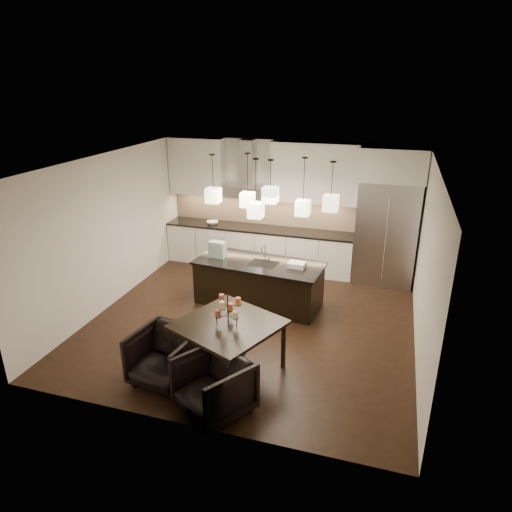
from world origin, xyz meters
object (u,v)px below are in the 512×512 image
(refrigerator, at_px, (386,233))
(armchair_left, at_px, (165,357))
(island_body, at_px, (259,284))
(armchair_right, at_px, (214,386))
(dining_table, at_px, (229,347))

(refrigerator, relative_size, armchair_left, 2.51)
(armchair_left, bearing_deg, island_body, 86.76)
(refrigerator, height_order, armchair_right, refrigerator)
(dining_table, bearing_deg, armchair_right, -58.60)
(dining_table, height_order, armchair_right, dining_table)
(island_body, bearing_deg, refrigerator, 43.58)
(refrigerator, xyz_separation_m, armchair_right, (-1.86, -4.78, -0.69))
(armchair_right, bearing_deg, island_body, 129.36)
(armchair_left, bearing_deg, dining_table, 43.01)
(refrigerator, relative_size, armchair_right, 2.54)
(dining_table, xyz_separation_m, armchair_right, (0.13, -0.90, -0.00))
(dining_table, distance_m, armchair_right, 0.91)
(armchair_right, bearing_deg, dining_table, 131.53)
(armchair_right, bearing_deg, refrigerator, 102.02)
(dining_table, bearing_deg, refrigerator, 86.00)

